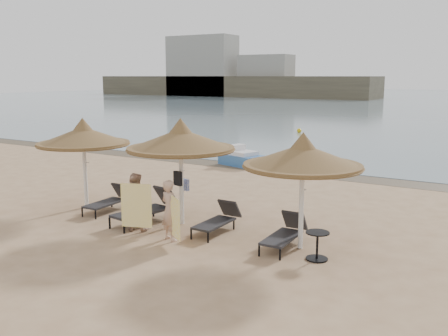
{
  "coord_description": "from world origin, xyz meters",
  "views": [
    {
      "loc": [
        7.61,
        -10.21,
        4.07
      ],
      "look_at": [
        0.68,
        1.2,
        1.59
      ],
      "focal_mm": 40.0,
      "sensor_mm": 36.0,
      "label": 1
    }
  ],
  "objects_px": {
    "person_left": "(135,197)",
    "person_right": "(170,206)",
    "palapa_right": "(303,156)",
    "palapa_left": "(83,136)",
    "palapa_center": "(181,140)",
    "lounger_far_left": "(110,200)",
    "pedal_boat": "(241,158)",
    "lounger_far_right": "(286,233)",
    "side_table": "(317,247)",
    "lounger_near_left": "(149,208)",
    "lounger_near_right": "(219,219)"
  },
  "relations": [
    {
      "from": "palapa_right",
      "to": "pedal_boat",
      "type": "bearing_deg",
      "value": 126.53
    },
    {
      "from": "palapa_right",
      "to": "person_left",
      "type": "height_order",
      "value": "palapa_right"
    },
    {
      "from": "palapa_left",
      "to": "side_table",
      "type": "distance_m",
      "value": 8.08
    },
    {
      "from": "palapa_left",
      "to": "lounger_near_left",
      "type": "bearing_deg",
      "value": -4.65
    },
    {
      "from": "lounger_near_left",
      "to": "side_table",
      "type": "relative_size",
      "value": 3.34
    },
    {
      "from": "side_table",
      "to": "pedal_boat",
      "type": "bearing_deg",
      "value": 127.42
    },
    {
      "from": "lounger_far_left",
      "to": "lounger_far_right",
      "type": "xyz_separation_m",
      "value": [
        5.94,
        -0.2,
        0.0
      ]
    },
    {
      "from": "palapa_right",
      "to": "pedal_boat",
      "type": "relative_size",
      "value": 1.26
    },
    {
      "from": "palapa_right",
      "to": "side_table",
      "type": "distance_m",
      "value": 2.08
    },
    {
      "from": "side_table",
      "to": "pedal_boat",
      "type": "xyz_separation_m",
      "value": [
        -7.36,
        9.62,
        0.04
      ]
    },
    {
      "from": "palapa_right",
      "to": "side_table",
      "type": "relative_size",
      "value": 4.38
    },
    {
      "from": "palapa_center",
      "to": "lounger_far_left",
      "type": "xyz_separation_m",
      "value": [
        -2.68,
        -0.03,
        -2.01
      ]
    },
    {
      "from": "palapa_left",
      "to": "person_left",
      "type": "bearing_deg",
      "value": -18.8
    },
    {
      "from": "palapa_left",
      "to": "person_right",
      "type": "relative_size",
      "value": 1.58
    },
    {
      "from": "palapa_right",
      "to": "lounger_near_left",
      "type": "relative_size",
      "value": 1.31
    },
    {
      "from": "side_table",
      "to": "person_left",
      "type": "relative_size",
      "value": 0.36
    },
    {
      "from": "palapa_center",
      "to": "lounger_far_right",
      "type": "height_order",
      "value": "palapa_center"
    },
    {
      "from": "palapa_left",
      "to": "side_table",
      "type": "bearing_deg",
      "value": -3.99
    },
    {
      "from": "lounger_near_left",
      "to": "person_left",
      "type": "distance_m",
      "value": 0.92
    },
    {
      "from": "palapa_center",
      "to": "person_right",
      "type": "height_order",
      "value": "palapa_center"
    },
    {
      "from": "palapa_center",
      "to": "pedal_boat",
      "type": "distance_m",
      "value": 9.68
    },
    {
      "from": "palapa_left",
      "to": "palapa_right",
      "type": "xyz_separation_m",
      "value": [
        7.21,
        -0.03,
        -0.02
      ]
    },
    {
      "from": "side_table",
      "to": "person_right",
      "type": "height_order",
      "value": "person_right"
    },
    {
      "from": "lounger_far_left",
      "to": "person_right",
      "type": "distance_m",
      "value": 3.55
    },
    {
      "from": "lounger_near_left",
      "to": "lounger_far_left",
      "type": "bearing_deg",
      "value": 179.4
    },
    {
      "from": "palapa_left",
      "to": "lounger_near_left",
      "type": "distance_m",
      "value": 3.27
    },
    {
      "from": "lounger_near_left",
      "to": "person_right",
      "type": "xyz_separation_m",
      "value": [
        1.48,
        -0.96,
        0.48
      ]
    },
    {
      "from": "palapa_left",
      "to": "person_left",
      "type": "distance_m",
      "value": 3.32
    },
    {
      "from": "side_table",
      "to": "pedal_boat",
      "type": "height_order",
      "value": "pedal_boat"
    },
    {
      "from": "lounger_far_left",
      "to": "lounger_far_right",
      "type": "relative_size",
      "value": 1.0
    },
    {
      "from": "lounger_near_left",
      "to": "lounger_far_right",
      "type": "xyz_separation_m",
      "value": [
        4.15,
        0.12,
        -0.07
      ]
    },
    {
      "from": "lounger_far_right",
      "to": "pedal_boat",
      "type": "bearing_deg",
      "value": 123.12
    },
    {
      "from": "lounger_far_left",
      "to": "lounger_near_left",
      "type": "bearing_deg",
      "value": -12.86
    },
    {
      "from": "person_right",
      "to": "person_left",
      "type": "bearing_deg",
      "value": 8.84
    },
    {
      "from": "lounger_far_right",
      "to": "side_table",
      "type": "height_order",
      "value": "lounger_far_right"
    },
    {
      "from": "palapa_left",
      "to": "side_table",
      "type": "height_order",
      "value": "palapa_left"
    },
    {
      "from": "palapa_left",
      "to": "lounger_far_right",
      "type": "height_order",
      "value": "palapa_left"
    },
    {
      "from": "lounger_near_left",
      "to": "palapa_center",
      "type": "bearing_deg",
      "value": 30.64
    },
    {
      "from": "palapa_center",
      "to": "pedal_boat",
      "type": "xyz_separation_m",
      "value": [
        -3.13,
        8.94,
        -2.01
      ]
    },
    {
      "from": "palapa_left",
      "to": "side_table",
      "type": "relative_size",
      "value": 4.41
    },
    {
      "from": "person_left",
      "to": "person_right",
      "type": "distance_m",
      "value": 1.32
    },
    {
      "from": "palapa_left",
      "to": "pedal_boat",
      "type": "bearing_deg",
      "value": 87.06
    },
    {
      "from": "lounger_far_left",
      "to": "palapa_left",
      "type": "bearing_deg",
      "value": -176.83
    },
    {
      "from": "palapa_left",
      "to": "palapa_right",
      "type": "distance_m",
      "value": 7.21
    },
    {
      "from": "palapa_right",
      "to": "side_table",
      "type": "bearing_deg",
      "value": -39.96
    },
    {
      "from": "palapa_center",
      "to": "lounger_near_right",
      "type": "xyz_separation_m",
      "value": [
        1.26,
        -0.07,
        -2.01
      ]
    },
    {
      "from": "palapa_center",
      "to": "palapa_right",
      "type": "relative_size",
      "value": 1.06
    },
    {
      "from": "palapa_center",
      "to": "lounger_far_right",
      "type": "distance_m",
      "value": 3.83
    },
    {
      "from": "lounger_far_right",
      "to": "side_table",
      "type": "distance_m",
      "value": 1.07
    },
    {
      "from": "lounger_far_left",
      "to": "lounger_far_right",
      "type": "height_order",
      "value": "lounger_far_right"
    }
  ]
}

